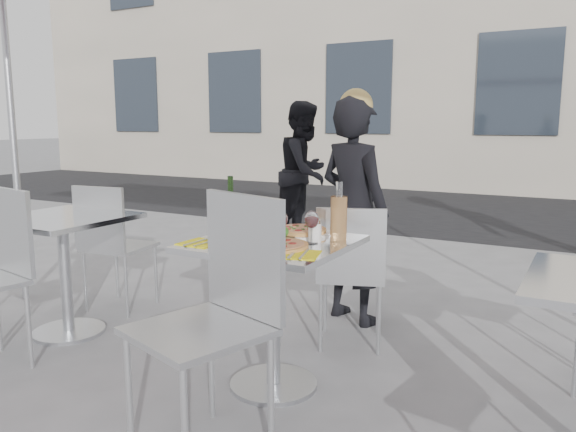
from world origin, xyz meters
The scene contains 21 objects.
ground centered at (0.00, 0.00, 0.00)m, with size 80.00×80.00×0.00m, color slate.
street_asphalt centered at (0.00, 6.50, 0.00)m, with size 24.00×5.00×0.00m, color black.
main_table centered at (0.00, 0.00, 0.54)m, with size 0.72×0.72×0.75m.
side_table_left centered at (-1.50, 0.00, 0.54)m, with size 0.72×0.72×0.75m.
chair_far centered at (0.15, 0.64, 0.50)m, with size 0.50×0.51×0.85m.
chair_near centered at (0.07, -0.53, 0.61)m, with size 0.59×0.60×1.03m.
side_chair_lfar centered at (-1.57, 0.45, 0.53)m, with size 0.46×0.47×0.89m.
woman_diner centered at (-0.04, 1.11, 0.74)m, with size 0.54×0.35×1.48m, color black.
pedestrian_a centered at (-1.51, 3.26, 0.77)m, with size 0.75×0.59×1.55m, color black.
pizza_near centered at (0.08, -0.12, 0.76)m, with size 0.32×0.32×0.02m.
pizza_far centered at (0.04, 0.21, 0.77)m, with size 0.31×0.31×0.03m.
salad_plate centered at (0.00, 0.00, 0.79)m, with size 0.22×0.22×0.09m.
wine_bottle centered at (-0.29, 0.07, 0.86)m, with size 0.07×0.07×0.29m.
carafe centered at (0.29, 0.13, 0.87)m, with size 0.08×0.08×0.29m.
sugar_shaker centered at (0.19, 0.08, 0.80)m, with size 0.06×0.06×0.11m.
wineglass_white_a centered at (-0.07, 0.06, 0.86)m, with size 0.07×0.07×0.16m.
wineglass_white_b centered at (0.01, 0.03, 0.86)m, with size 0.07×0.07×0.16m.
wineglass_red_a centered at (0.06, -0.02, 0.86)m, with size 0.07×0.07×0.16m.
wineglass_red_b centered at (0.19, 0.04, 0.86)m, with size 0.07×0.07×0.16m.
napkin_left centered at (-0.27, -0.21, 0.75)m, with size 0.18×0.20×0.01m.
napkin_right centered at (0.24, -0.19, 0.75)m, with size 0.22×0.22×0.01m.
Camera 1 is at (1.35, -2.28, 1.31)m, focal length 35.00 mm.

